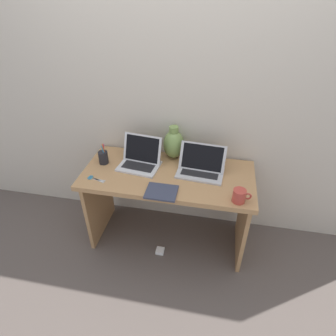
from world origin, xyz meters
name	(u,v)px	position (x,y,z in m)	size (l,w,h in m)	color
ground_plane	(168,237)	(0.00, 0.00, 0.00)	(6.00, 6.00, 0.00)	#564C47
back_wall	(176,100)	(0.00, 0.35, 1.20)	(4.40, 0.04, 2.40)	beige
desk	(168,190)	(0.00, 0.00, 0.57)	(1.34, 0.61, 0.73)	#AD7F51
laptop_left	(141,158)	(-0.24, 0.08, 0.80)	(0.35, 0.28, 0.24)	silver
laptop_right	(201,166)	(0.25, 0.07, 0.79)	(0.37, 0.26, 0.21)	#B2B2B7
green_vase	(174,144)	(0.00, 0.25, 0.86)	(0.17, 0.17, 0.28)	#75934C
notebook_stack	(162,192)	(0.00, -0.24, 0.74)	(0.22, 0.18, 0.01)	#33384C
coffee_mug	(239,196)	(0.54, -0.23, 0.78)	(0.13, 0.09, 0.10)	#B23D33
pen_cup	(103,157)	(-0.55, 0.04, 0.79)	(0.08, 0.08, 0.19)	black
scissors	(93,178)	(-0.54, -0.18, 0.74)	(0.15, 0.07, 0.01)	#B7B7BC
power_brick	(160,251)	(-0.04, -0.18, 0.01)	(0.07, 0.07, 0.03)	white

